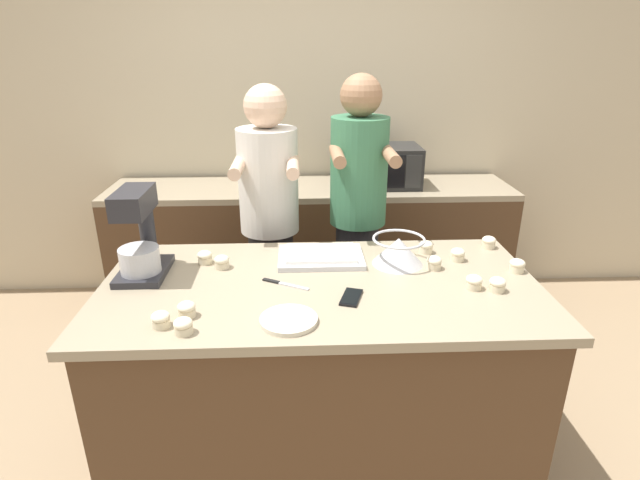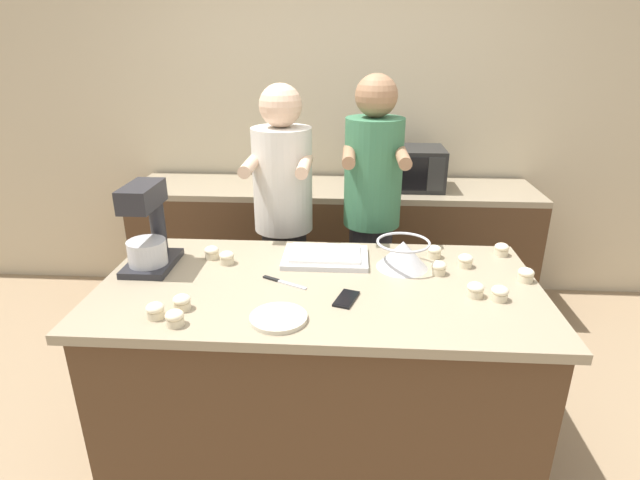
{
  "view_description": "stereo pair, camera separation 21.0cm",
  "coord_description": "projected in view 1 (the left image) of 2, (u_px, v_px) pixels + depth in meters",
  "views": [
    {
      "loc": [
        -0.09,
        -1.9,
        1.87
      ],
      "look_at": [
        0.0,
        0.05,
        1.09
      ],
      "focal_mm": 28.0,
      "sensor_mm": 36.0,
      "label": 1
    },
    {
      "loc": [
        0.12,
        -1.9,
        1.87
      ],
      "look_at": [
        0.0,
        0.05,
        1.09
      ],
      "focal_mm": 28.0,
      "sensor_mm": 36.0,
      "label": 2
    }
  ],
  "objects": [
    {
      "name": "cupcake_3",
      "position": [
        161.0,
        319.0,
        1.79
      ],
      "size": [
        0.07,
        0.07,
        0.06
      ],
      "color": "beige",
      "rests_on": "island_counter"
    },
    {
      "name": "cupcake_0",
      "position": [
        426.0,
        247.0,
        2.42
      ],
      "size": [
        0.07,
        0.07,
        0.06
      ],
      "color": "beige",
      "rests_on": "island_counter"
    },
    {
      "name": "back_counter",
      "position": [
        311.0,
        247.0,
        3.66
      ],
      "size": [
        2.8,
        0.6,
        0.92
      ],
      "color": "#4C331E",
      "rests_on": "ground_plane"
    },
    {
      "name": "person_right",
      "position": [
        357.0,
        221.0,
        2.83
      ],
      "size": [
        0.33,
        0.5,
        1.72
      ],
      "color": "#232328",
      "rests_on": "ground_plane"
    },
    {
      "name": "microwave_oven",
      "position": [
        381.0,
        166.0,
        3.46
      ],
      "size": [
        0.53,
        0.36,
        0.28
      ],
      "color": "black",
      "rests_on": "back_counter"
    },
    {
      "name": "back_wall",
      "position": [
        309.0,
        117.0,
        3.66
      ],
      "size": [
        10.0,
        0.06,
        2.7
      ],
      "color": "beige",
      "rests_on": "ground_plane"
    },
    {
      "name": "cupcake_11",
      "position": [
        497.0,
        284.0,
        2.05
      ],
      "size": [
        0.07,
        0.07,
        0.06
      ],
      "color": "beige",
      "rests_on": "island_counter"
    },
    {
      "name": "cupcake_7",
      "position": [
        458.0,
        254.0,
        2.34
      ],
      "size": [
        0.07,
        0.07,
        0.06
      ],
      "color": "beige",
      "rests_on": "island_counter"
    },
    {
      "name": "cupcake_1",
      "position": [
        474.0,
        282.0,
        2.07
      ],
      "size": [
        0.07,
        0.07,
        0.06
      ],
      "color": "beige",
      "rests_on": "island_counter"
    },
    {
      "name": "small_plate",
      "position": [
        289.0,
        320.0,
        1.83
      ],
      "size": [
        0.21,
        0.21,
        0.02
      ],
      "color": "beige",
      "rests_on": "island_counter"
    },
    {
      "name": "cupcake_6",
      "position": [
        517.0,
        265.0,
        2.22
      ],
      "size": [
        0.07,
        0.07,
        0.06
      ],
      "color": "beige",
      "rests_on": "island_counter"
    },
    {
      "name": "cupcake_4",
      "position": [
        183.0,
        326.0,
        1.75
      ],
      "size": [
        0.07,
        0.07,
        0.06
      ],
      "color": "beige",
      "rests_on": "island_counter"
    },
    {
      "name": "ground_plane",
      "position": [
        320.0,
        447.0,
        2.46
      ],
      "size": [
        16.0,
        16.0,
        0.0
      ],
      "primitive_type": "plane",
      "color": "#937A5B"
    },
    {
      "name": "cell_phone",
      "position": [
        351.0,
        297.0,
        2.0
      ],
      "size": [
        0.11,
        0.16,
        0.01
      ],
      "color": "black",
      "rests_on": "island_counter"
    },
    {
      "name": "knife",
      "position": [
        282.0,
        284.0,
        2.12
      ],
      "size": [
        0.2,
        0.12,
        0.01
      ],
      "color": "#BCBCC1",
      "rests_on": "island_counter"
    },
    {
      "name": "cupcake_10",
      "position": [
        222.0,
        262.0,
        2.26
      ],
      "size": [
        0.07,
        0.07,
        0.06
      ],
      "color": "beige",
      "rests_on": "island_counter"
    },
    {
      "name": "cupcake_5",
      "position": [
        489.0,
        242.0,
        2.48
      ],
      "size": [
        0.07,
        0.07,
        0.06
      ],
      "color": "beige",
      "rests_on": "island_counter"
    },
    {
      "name": "cupcake_8",
      "position": [
        187.0,
        309.0,
        1.86
      ],
      "size": [
        0.07,
        0.07,
        0.06
      ],
      "color": "beige",
      "rests_on": "island_counter"
    },
    {
      "name": "person_left",
      "position": [
        270.0,
        227.0,
        2.82
      ],
      "size": [
        0.34,
        0.5,
        1.67
      ],
      "color": "#232328",
      "rests_on": "ground_plane"
    },
    {
      "name": "mixing_bowl",
      "position": [
        398.0,
        250.0,
        2.29
      ],
      "size": [
        0.24,
        0.24,
        0.13
      ],
      "color": "#BCBCC1",
      "rests_on": "island_counter"
    },
    {
      "name": "island_counter",
      "position": [
        320.0,
        371.0,
        2.29
      ],
      "size": [
        1.87,
        0.94,
        0.91
      ],
      "color": "#4C331E",
      "rests_on": "ground_plane"
    },
    {
      "name": "cupcake_9",
      "position": [
        205.0,
        257.0,
        2.31
      ],
      "size": [
        0.07,
        0.07,
        0.06
      ],
      "color": "beige",
      "rests_on": "island_counter"
    },
    {
      "name": "stand_mixer",
      "position": [
        140.0,
        238.0,
        2.14
      ],
      "size": [
        0.2,
        0.3,
        0.39
      ],
      "color": "#232328",
      "rests_on": "island_counter"
    },
    {
      "name": "baking_tray",
      "position": [
        321.0,
        256.0,
        2.35
      ],
      "size": [
        0.4,
        0.27,
        0.04
      ],
      "color": "silver",
      "rests_on": "island_counter"
    },
    {
      "name": "cupcake_2",
      "position": [
        434.0,
        262.0,
        2.25
      ],
      "size": [
        0.07,
        0.07,
        0.06
      ],
      "color": "beige",
      "rests_on": "island_counter"
    }
  ]
}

